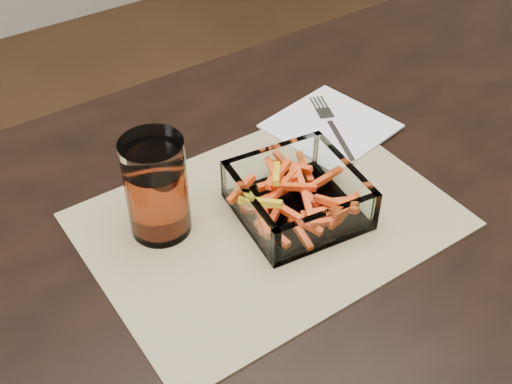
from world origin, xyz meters
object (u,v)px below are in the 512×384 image
fork (331,125)px  glass_bowl (298,198)px  dining_table (311,284)px  tumbler (157,191)px

fork → glass_bowl: bearing=-122.4°
glass_bowl → fork: bearing=37.5°
dining_table → fork: (0.16, 0.17, 0.10)m
dining_table → glass_bowl: 0.13m
dining_table → glass_bowl: (0.01, 0.05, 0.11)m
tumbler → fork: 0.32m
fork → dining_table: bearing=-114.2°
glass_bowl → fork: (0.15, 0.12, -0.02)m
dining_table → glass_bowl: bearing=79.2°
glass_bowl → fork: size_ratio=1.00×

